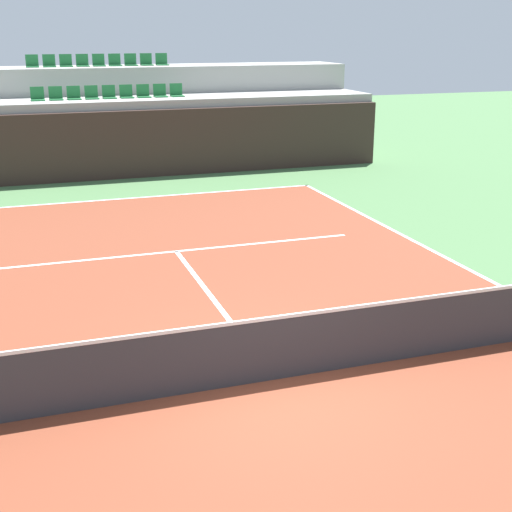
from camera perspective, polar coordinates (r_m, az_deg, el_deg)
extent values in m
plane|color=#477042|center=(10.22, 1.52, -9.91)|extent=(80.00, 80.00, 0.00)
cube|color=brown|center=(10.22, 1.52, -9.89)|extent=(11.00, 24.00, 0.01)
cube|color=white|center=(21.22, -9.67, 4.62)|extent=(11.00, 0.10, 0.00)
cube|color=white|center=(15.94, -6.41, 0.37)|extent=(8.26, 0.10, 0.00)
cube|color=white|center=(13.00, -3.34, -3.63)|extent=(0.10, 6.40, 0.00)
cube|color=#33231E|center=(24.01, -11.02, 8.72)|extent=(18.63, 0.30, 2.21)
cube|color=#9E9E99|center=(25.31, -11.48, 9.47)|extent=(18.63, 2.40, 2.49)
cube|color=#9E9E99|center=(27.62, -12.22, 11.09)|extent=(18.63, 2.40, 3.44)
cube|color=#1E6633|center=(24.98, -17.10, 11.88)|extent=(0.44, 0.44, 0.04)
cube|color=#1E6633|center=(25.16, -17.16, 12.41)|extent=(0.44, 0.04, 0.40)
cube|color=#1E6633|center=(25.01, -15.73, 12.00)|extent=(0.44, 0.44, 0.04)
cube|color=#1E6633|center=(25.19, -15.81, 12.53)|extent=(0.44, 0.04, 0.40)
cube|color=#1E6633|center=(25.05, -14.37, 12.11)|extent=(0.44, 0.44, 0.04)
cube|color=#1E6633|center=(25.23, -14.45, 12.65)|extent=(0.44, 0.04, 0.40)
cube|color=#1E6633|center=(25.10, -13.01, 12.22)|extent=(0.44, 0.44, 0.04)
cube|color=#1E6633|center=(25.28, -13.10, 12.75)|extent=(0.44, 0.04, 0.40)
cube|color=#1E6633|center=(25.17, -11.66, 12.32)|extent=(0.44, 0.44, 0.04)
cube|color=#1E6633|center=(25.34, -11.75, 12.85)|extent=(0.44, 0.04, 0.40)
cube|color=#1E6633|center=(25.25, -10.31, 12.41)|extent=(0.44, 0.44, 0.04)
cube|color=#1E6633|center=(25.42, -10.41, 12.94)|extent=(0.44, 0.04, 0.40)
cube|color=#1E6633|center=(25.34, -8.97, 12.50)|extent=(0.44, 0.44, 0.04)
cube|color=#1E6633|center=(25.52, -9.08, 13.03)|extent=(0.44, 0.04, 0.40)
cube|color=#1E6633|center=(25.44, -7.65, 12.58)|extent=(0.44, 0.44, 0.04)
cube|color=#1E6633|center=(25.62, -7.76, 13.10)|extent=(0.44, 0.04, 0.40)
cube|color=#1E6633|center=(25.56, -6.33, 12.65)|extent=(0.44, 0.44, 0.04)
cube|color=#1E6633|center=(25.74, -6.44, 13.17)|extent=(0.44, 0.04, 0.40)
cube|color=#1E6633|center=(27.31, -17.49, 14.29)|extent=(0.44, 0.44, 0.04)
cube|color=#1E6633|center=(27.50, -17.55, 14.76)|extent=(0.44, 0.04, 0.40)
cube|color=#1E6633|center=(27.33, -16.23, 14.40)|extent=(0.44, 0.44, 0.04)
cube|color=#1E6633|center=(27.52, -16.30, 14.87)|extent=(0.44, 0.04, 0.40)
cube|color=#1E6633|center=(27.37, -14.97, 14.50)|extent=(0.44, 0.44, 0.04)
cube|color=#1E6633|center=(27.56, -15.04, 14.97)|extent=(0.44, 0.04, 0.40)
cube|color=#1E6633|center=(27.42, -13.72, 14.60)|extent=(0.44, 0.44, 0.04)
cube|color=#1E6633|center=(27.61, -13.79, 15.07)|extent=(0.44, 0.04, 0.40)
cube|color=#1E6633|center=(27.48, -12.46, 14.69)|extent=(0.44, 0.44, 0.04)
cube|color=#1E6633|center=(27.67, -12.54, 15.16)|extent=(0.44, 0.04, 0.40)
cube|color=#1E6633|center=(27.55, -11.21, 14.77)|extent=(0.44, 0.44, 0.04)
cube|color=#1E6633|center=(27.74, -11.30, 15.24)|extent=(0.44, 0.04, 0.40)
cube|color=#1E6633|center=(27.64, -9.97, 14.85)|extent=(0.44, 0.44, 0.04)
cube|color=#1E6633|center=(27.83, -10.06, 15.32)|extent=(0.44, 0.04, 0.40)
cube|color=#1E6633|center=(27.73, -8.74, 14.92)|extent=(0.44, 0.44, 0.04)
cube|color=#1E6633|center=(27.92, -8.84, 15.38)|extent=(0.44, 0.04, 0.40)
cube|color=#1E6633|center=(27.84, -7.51, 14.98)|extent=(0.44, 0.44, 0.04)
cube|color=#1E6633|center=(28.03, -7.61, 15.44)|extent=(0.44, 0.04, 0.40)
cube|color=#333338|center=(10.01, 1.54, -7.53)|extent=(10.90, 0.02, 0.92)
cube|color=white|center=(9.82, 1.56, -4.97)|extent=(10.90, 0.04, 0.05)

